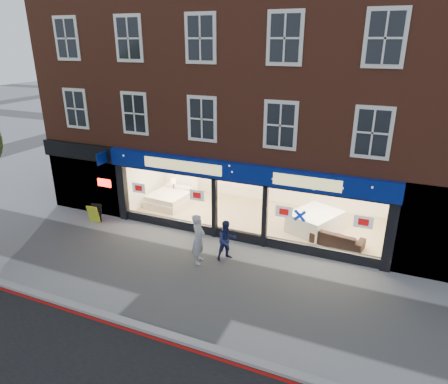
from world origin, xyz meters
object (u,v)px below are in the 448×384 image
Objects in this scene: sofa at (337,238)px; a_board at (95,213)px; pedestrian_blue at (227,240)px; mattress_stack at (315,221)px; pedestrian_grey at (199,239)px; display_bed at (172,197)px.

sofa is 10.33m from a_board.
pedestrian_blue reaches higher than a_board.
pedestrian_grey is (-3.36, -4.05, 0.43)m from mattress_stack.
mattress_stack is at bearing -50.52° from pedestrian_grey.
pedestrian_grey reaches higher than sofa.
mattress_stack is 9.53m from a_board.
a_board is (-10.17, -1.85, 0.02)m from sofa.
a_board is 6.61m from pedestrian_blue.
display_bed reaches higher than mattress_stack.
pedestrian_grey is (5.74, -1.24, 0.52)m from a_board.
mattress_stack is 1.34× the size of pedestrian_grey.
pedestrian_blue reaches higher than mattress_stack.
sofa is (1.06, -0.96, -0.11)m from mattress_stack.
pedestrian_grey is at bearing -129.72° from mattress_stack.
a_board is 0.54× the size of pedestrian_blue.
display_bed is at bearing 29.46° from pedestrian_grey.
a_board is at bearing -121.63° from display_bed.
mattress_stack is 3.06× the size of a_board.
mattress_stack reaches higher than a_board.
display_bed is 6.93m from mattress_stack.
mattress_stack is 4.28m from pedestrian_blue.
display_bed reaches higher than sofa.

